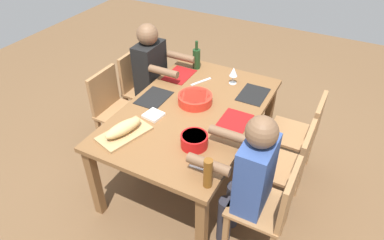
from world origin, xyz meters
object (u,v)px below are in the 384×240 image
(cutting_board, at_px, (124,134))
(napkin_stack, at_px, (154,115))
(chair_far_center, at_px, (288,165))
(diner_near_left, at_px, (154,72))
(chair_far_left, at_px, (301,133))
(serving_bowl_pasta, at_px, (195,99))
(bread_loaf, at_px, (123,128))
(chair_far_right, at_px, (271,206))
(wine_glass, at_px, (234,72))
(diner_far_right, at_px, (249,175))
(serving_bowl_fruit, at_px, (194,140))
(chair_near_left, at_px, (141,86))
(wine_bottle, at_px, (196,58))
(chair_near_center, at_px, (114,107))
(beer_bottle, at_px, (208,173))
(dining_table, at_px, (192,117))

(cutting_board, height_order, napkin_stack, napkin_stack)
(chair_far_center, height_order, diner_near_left, diner_near_left)
(chair_far_center, distance_m, chair_far_left, 0.46)
(serving_bowl_pasta, distance_m, bread_loaf, 0.70)
(chair_far_right, relative_size, chair_far_left, 1.00)
(diner_near_left, relative_size, wine_glass, 7.23)
(chair_far_right, bearing_deg, cutting_board, -86.16)
(diner_far_right, distance_m, serving_bowl_fruit, 0.46)
(chair_near_left, xyz_separation_m, cutting_board, (0.99, 0.56, 0.27))
(serving_bowl_fruit, xyz_separation_m, cutting_board, (0.13, -0.53, -0.05))
(diner_far_right, relative_size, wine_bottle, 4.14)
(chair_far_right, xyz_separation_m, bread_loaf, (0.08, -1.17, 0.32))
(chair_far_right, relative_size, chair_near_left, 1.00)
(serving_bowl_pasta, bearing_deg, cutting_board, -23.93)
(chair_far_left, relative_size, cutting_board, 2.12)
(cutting_board, distance_m, bread_loaf, 0.06)
(chair_near_center, bearing_deg, wine_bottle, 139.92)
(bread_loaf, distance_m, wine_bottle, 1.20)
(bread_loaf, distance_m, napkin_stack, 0.32)
(beer_bottle, distance_m, wine_glass, 1.31)
(serving_bowl_pasta, bearing_deg, chair_far_center, 83.57)
(chair_far_right, bearing_deg, diner_far_right, -90.00)
(cutting_board, distance_m, wine_glass, 1.19)
(serving_bowl_fruit, height_order, cutting_board, serving_bowl_fruit)
(serving_bowl_pasta, bearing_deg, chair_near_center, -83.23)
(dining_table, bearing_deg, bread_loaf, -29.60)
(dining_table, height_order, bread_loaf, bread_loaf)
(wine_bottle, xyz_separation_m, napkin_stack, (0.90, 0.06, -0.10))
(dining_table, relative_size, napkin_stack, 11.88)
(diner_near_left, distance_m, wine_glass, 0.84)
(chair_far_right, bearing_deg, bread_loaf, -86.16)
(chair_near_left, relative_size, wine_bottle, 2.93)
(serving_bowl_pasta, distance_m, cutting_board, 0.70)
(diner_far_right, height_order, bread_loaf, diner_far_right)
(diner_far_right, relative_size, napkin_stack, 8.57)
(wine_glass, height_order, napkin_stack, wine_glass)
(diner_near_left, distance_m, napkin_stack, 0.82)
(beer_bottle, bearing_deg, serving_bowl_fruit, -140.12)
(dining_table, xyz_separation_m, chair_near_left, (-0.46, -0.86, -0.18))
(diner_near_left, xyz_separation_m, cutting_board, (0.99, 0.37, 0.05))
(chair_far_left, height_order, beer_bottle, beer_bottle)
(cutting_board, bearing_deg, chair_near_center, -133.89)
(chair_far_left, height_order, bread_loaf, same)
(chair_far_left, relative_size, wine_glass, 5.12)
(napkin_stack, bearing_deg, dining_table, 134.63)
(chair_far_right, bearing_deg, chair_near_left, -117.98)
(bread_loaf, distance_m, beer_bottle, 0.81)
(chair_far_left, relative_size, diner_near_left, 0.71)
(chair_far_left, bearing_deg, dining_table, -62.02)
(chair_far_right, distance_m, chair_far_left, 0.92)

